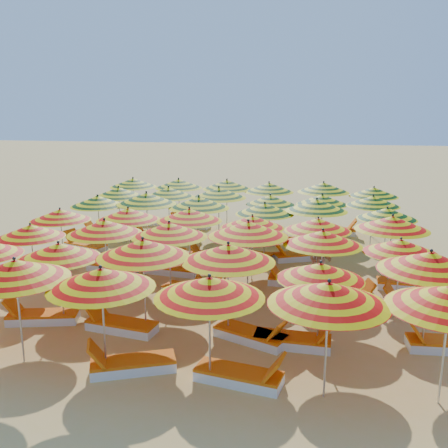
% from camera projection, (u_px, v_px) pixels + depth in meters
% --- Properties ---
extents(ground, '(120.00, 120.00, 0.00)m').
position_uv_depth(ground, '(221.00, 276.00, 15.84)').
color(ground, tan).
rests_on(ground, ground).
extents(umbrella_1, '(2.84, 2.84, 2.31)m').
position_uv_depth(umbrella_1, '(15.00, 270.00, 10.09)').
color(umbrella_1, silver).
rests_on(umbrella_1, ground).
extents(umbrella_2, '(2.66, 2.66, 2.25)m').
position_uv_depth(umbrella_2, '(101.00, 278.00, 9.73)').
color(umbrella_2, silver).
rests_on(umbrella_2, ground).
extents(umbrella_3, '(2.66, 2.66, 2.23)m').
position_uv_depth(umbrella_3, '(209.00, 287.00, 9.31)').
color(umbrella_3, silver).
rests_on(umbrella_3, ground).
extents(umbrella_4, '(2.64, 2.64, 2.31)m').
position_uv_depth(umbrella_4, '(329.00, 294.00, 8.79)').
color(umbrella_4, silver).
rests_on(umbrella_4, ground).
extents(umbrella_7, '(2.45, 2.45, 2.13)m').
position_uv_depth(umbrella_7, '(59.00, 251.00, 11.98)').
color(umbrella_7, silver).
rests_on(umbrella_7, ground).
extents(umbrella_8, '(2.43, 2.43, 2.33)m').
position_uv_depth(umbrella_8, '(143.00, 248.00, 11.57)').
color(umbrella_8, silver).
rests_on(umbrella_8, ground).
extents(umbrella_9, '(2.30, 2.30, 2.30)m').
position_uv_depth(umbrella_9, '(228.00, 253.00, 11.28)').
color(umbrella_9, silver).
rests_on(umbrella_9, ground).
extents(umbrella_10, '(2.03, 2.03, 2.03)m').
position_uv_depth(umbrella_10, '(320.00, 271.00, 10.77)').
color(umbrella_10, silver).
rests_on(umbrella_10, ground).
extents(umbrella_11, '(2.44, 2.44, 2.34)m').
position_uv_depth(umbrella_11, '(430.00, 262.00, 10.53)').
color(umbrella_11, silver).
rests_on(umbrella_11, ground).
extents(umbrella_12, '(2.42, 2.42, 2.04)m').
position_uv_depth(umbrella_12, '(31.00, 231.00, 14.22)').
color(umbrella_12, silver).
rests_on(umbrella_12, ground).
extents(umbrella_13, '(2.69, 2.69, 2.23)m').
position_uv_depth(umbrella_13, '(105.00, 227.00, 13.99)').
color(umbrella_13, silver).
rests_on(umbrella_13, ground).
extents(umbrella_14, '(2.63, 2.63, 2.23)m').
position_uv_depth(umbrella_14, '(169.00, 230.00, 13.67)').
color(umbrella_14, silver).
rests_on(umbrella_14, ground).
extents(umbrella_15, '(2.36, 2.36, 2.33)m').
position_uv_depth(umbrella_15, '(248.00, 229.00, 13.40)').
color(umbrella_15, silver).
rests_on(umbrella_15, ground).
extents(umbrella_16, '(2.45, 2.45, 2.19)m').
position_uv_depth(umbrella_16, '(323.00, 238.00, 12.97)').
color(umbrella_16, silver).
rests_on(umbrella_16, ground).
extents(umbrella_17, '(2.45, 2.45, 2.02)m').
position_uv_depth(umbrella_17, '(401.00, 246.00, 12.72)').
color(umbrella_17, silver).
rests_on(umbrella_17, ground).
extents(umbrella_18, '(2.56, 2.56, 2.07)m').
position_uv_depth(umbrella_18, '(60.00, 215.00, 16.24)').
color(umbrella_18, silver).
rests_on(umbrella_18, ground).
extents(umbrella_19, '(2.39, 2.39, 2.16)m').
position_uv_depth(umbrella_19, '(128.00, 214.00, 15.94)').
color(umbrella_19, silver).
rests_on(umbrella_19, ground).
extents(umbrella_20, '(2.72, 2.72, 2.20)m').
position_uv_depth(umbrella_20, '(189.00, 215.00, 15.71)').
color(umbrella_20, silver).
rests_on(umbrella_20, ground).
extents(umbrella_21, '(2.61, 2.61, 2.08)m').
position_uv_depth(umbrella_21, '(252.00, 222.00, 15.22)').
color(umbrella_21, silver).
rests_on(umbrella_21, ground).
extents(umbrella_22, '(2.57, 2.57, 2.10)m').
position_uv_depth(umbrella_22, '(318.00, 225.00, 14.77)').
color(umbrella_22, silver).
rests_on(umbrella_22, ground).
extents(umbrella_23, '(2.45, 2.45, 2.26)m').
position_uv_depth(umbrella_23, '(392.00, 223.00, 14.35)').
color(umbrella_23, silver).
rests_on(umbrella_23, ground).
extents(umbrella_24, '(2.02, 2.02, 2.13)m').
position_uv_depth(umbrella_24, '(98.00, 201.00, 18.39)').
color(umbrella_24, silver).
rests_on(umbrella_24, ground).
extents(umbrella_25, '(2.86, 2.86, 2.33)m').
position_uv_depth(umbrella_25, '(146.00, 199.00, 17.88)').
color(umbrella_25, silver).
rests_on(umbrella_25, ground).
extents(umbrella_26, '(2.16, 2.16, 2.27)m').
position_uv_depth(umbrella_26, '(199.00, 202.00, 17.44)').
color(umbrella_26, silver).
rests_on(umbrella_26, ground).
extents(umbrella_27, '(2.20, 2.20, 2.13)m').
position_uv_depth(umbrella_27, '(265.00, 209.00, 16.99)').
color(umbrella_27, silver).
rests_on(umbrella_27, ground).
extents(umbrella_28, '(2.39, 2.39, 2.25)m').
position_uv_depth(umbrella_28, '(317.00, 205.00, 17.02)').
color(umbrella_28, silver).
rests_on(umbrella_28, ground).
extents(umbrella_29, '(2.20, 2.20, 2.08)m').
position_uv_depth(umbrella_29, '(387.00, 214.00, 16.41)').
color(umbrella_29, silver).
rests_on(umbrella_29, ground).
extents(umbrella_30, '(2.66, 2.66, 2.16)m').
position_uv_depth(umbrella_30, '(119.00, 192.00, 20.15)').
color(umbrella_30, silver).
rests_on(umbrella_30, ground).
extents(umbrella_31, '(2.16, 2.16, 2.18)m').
position_uv_depth(umbrella_31, '(169.00, 192.00, 20.07)').
color(umbrella_31, silver).
rests_on(umbrella_31, ground).
extents(umbrella_32, '(2.44, 2.44, 2.28)m').
position_uv_depth(umbrella_32, '(219.00, 193.00, 19.41)').
color(umbrella_32, silver).
rests_on(umbrella_32, ground).
extents(umbrella_33, '(1.94, 1.94, 2.00)m').
position_uv_depth(umbrella_33, '(270.00, 200.00, 19.21)').
color(umbrella_33, silver).
rests_on(umbrella_33, ground).
extents(umbrella_34, '(1.96, 1.96, 2.08)m').
position_uv_depth(umbrella_34, '(322.00, 200.00, 18.92)').
color(umbrella_34, silver).
rests_on(umbrella_34, ground).
extents(umbrella_35, '(2.38, 2.38, 2.11)m').
position_uv_depth(umbrella_35, '(373.00, 201.00, 18.46)').
color(umbrella_35, silver).
rests_on(umbrella_35, ground).
extents(umbrella_36, '(2.73, 2.73, 2.21)m').
position_uv_depth(umbrella_36, '(133.00, 183.00, 22.41)').
color(umbrella_36, silver).
rests_on(umbrella_36, ground).
extents(umbrella_37, '(2.63, 2.63, 2.23)m').
position_uv_depth(umbrella_37, '(179.00, 184.00, 22.02)').
color(umbrella_37, silver).
rests_on(umbrella_37, ground).
extents(umbrella_38, '(2.40, 2.40, 2.25)m').
position_uv_depth(umbrella_38, '(227.00, 185.00, 21.57)').
color(umbrella_38, silver).
rests_on(umbrella_38, ground).
extents(umbrella_39, '(2.18, 2.18, 2.21)m').
position_uv_depth(umbrella_39, '(269.00, 187.00, 21.05)').
color(umbrella_39, silver).
rests_on(umbrella_39, ground).
extents(umbrella_40, '(2.38, 2.38, 2.27)m').
position_uv_depth(umbrella_40, '(323.00, 187.00, 20.70)').
color(umbrella_40, silver).
rests_on(umbrella_40, ground).
extents(umbrella_41, '(2.33, 2.33, 2.12)m').
position_uv_depth(umbrella_41, '(374.00, 192.00, 20.38)').
color(umbrella_41, silver).
rests_on(umbrella_41, ground).
extents(lounger_1, '(1.82, 1.21, 0.69)m').
position_uv_depth(lounger_1, '(131.00, 364.00, 10.12)').
color(lounger_1, white).
rests_on(lounger_1, ground).
extents(lounger_2, '(1.81, 0.89, 0.69)m').
position_uv_depth(lounger_2, '(241.00, 376.00, 9.68)').
color(lounger_2, white).
rests_on(lounger_2, ground).
extents(lounger_3, '(1.82, 0.99, 0.69)m').
position_uv_depth(lounger_3, '(41.00, 316.00, 12.44)').
color(lounger_3, white).
rests_on(lounger_3, ground).
extents(lounger_4, '(1.80, 0.85, 0.69)m').
position_uv_depth(lounger_4, '(120.00, 325.00, 11.96)').
color(lounger_4, white).
rests_on(lounger_4, ground).
extents(lounger_5, '(1.82, 1.22, 0.69)m').
position_uv_depth(lounger_5, '(252.00, 335.00, 11.41)').
color(lounger_5, white).
rests_on(lounger_5, ground).
extents(lounger_6, '(1.76, 0.66, 0.69)m').
position_uv_depth(lounger_6, '(295.00, 340.00, 11.16)').
color(lounger_6, white).
rests_on(lounger_6, ground).
extents(lounger_7, '(1.77, 0.69, 0.69)m').
position_uv_depth(lounger_7, '(445.00, 344.00, 11.00)').
color(lounger_7, white).
rests_on(lounger_7, ground).
extents(lounger_8, '(1.82, 1.00, 0.69)m').
position_uv_depth(lounger_8, '(89.00, 289.00, 14.30)').
color(lounger_8, white).
rests_on(lounger_8, ground).
extents(lounger_9, '(1.82, 1.17, 0.69)m').
position_uv_depth(lounger_9, '(192.00, 292.00, 14.10)').
color(lounger_9, white).
rests_on(lounger_9, ground).
extents(lounger_10, '(1.78, 0.73, 0.69)m').
position_uv_depth(lounger_10, '(225.00, 296.00, 13.80)').
color(lounger_10, white).
rests_on(lounger_10, ground).
extents(lounger_11, '(1.82, 1.00, 0.69)m').
position_uv_depth(lounger_11, '(342.00, 300.00, 13.47)').
color(lounger_11, white).
rests_on(lounger_11, ground).
extents(lounger_12, '(1.83, 1.05, 0.69)m').
position_uv_depth(lounger_12, '(416.00, 308.00, 12.93)').
color(lounger_12, white).
rests_on(lounger_12, ground).
extents(lounger_13, '(1.82, 1.18, 0.69)m').
position_uv_depth(lounger_13, '(51.00, 263.00, 16.75)').
color(lounger_13, white).
rests_on(lounger_13, ground).
extents(lounger_14, '(1.79, 0.81, 0.69)m').
position_uv_depth(lounger_14, '(115.00, 267.00, 16.34)').
color(lounger_14, white).
rests_on(lounger_14, ground).
extents(lounger_15, '(1.79, 0.77, 0.69)m').
position_uv_depth(lounger_15, '(171.00, 269.00, 16.08)').
color(lounger_15, white).
rests_on(lounger_15, ground).
extents(lounger_16, '(1.76, 0.67, 0.69)m').
position_uv_depth(lounger_16, '(295.00, 280.00, 15.05)').
color(lounger_16, white).
rests_on(lounger_16, ground).
extents(lounger_17, '(1.75, 0.64, 0.69)m').
position_uv_depth(lounger_17, '(409.00, 284.00, 14.70)').
color(lounger_17, white).
rests_on(lounger_17, ground).
extents(lounger_18, '(1.83, 1.13, 0.69)m').
position_uv_depth(lounger_18, '(85.00, 246.00, 18.82)').
color(lounger_18, white).
rests_on(lounger_18, ground).
extents(lounger_19, '(1.80, 0.83, 0.69)m').
position_uv_depth(lounger_19, '(161.00, 251.00, 18.16)').
color(lounger_19, white).
rests_on(lounger_19, ground).
extents(lounger_20, '(1.73, 0.59, 0.69)m').
position_uv_depth(lounger_20, '(212.00, 256.00, 17.54)').
color(lounger_20, white).
rests_on(lounger_20, ground).
extents(lounger_21, '(1.82, 0.93, 0.69)m').
position_uv_depth(lounger_21, '(247.00, 255.00, 17.64)').
color(lounger_21, white).
rests_on(lounger_21, ground).
extents(lounger_22, '(1.82, 1.22, 0.69)m').
position_uv_depth(lounger_22, '(297.00, 256.00, 17.53)').
color(lounger_22, white).
rests_on(lounger_22, ground).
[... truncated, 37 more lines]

